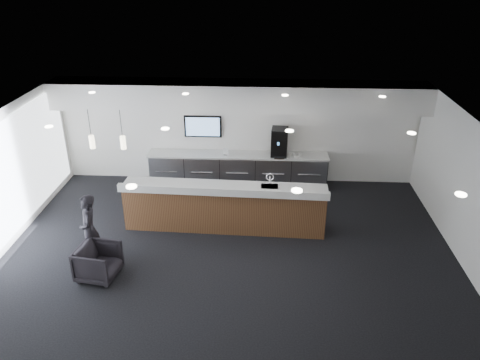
# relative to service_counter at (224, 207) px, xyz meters

# --- Properties ---
(ground) EXTENTS (10.00, 10.00, 0.00)m
(ground) POSITION_rel_service_counter_xyz_m (0.19, -1.23, -0.58)
(ground) COLOR black
(ground) RESTS_ON ground
(ceiling) EXTENTS (10.00, 8.00, 0.02)m
(ceiling) POSITION_rel_service_counter_xyz_m (0.19, -1.23, 2.42)
(ceiling) COLOR black
(ceiling) RESTS_ON back_wall
(back_wall) EXTENTS (10.00, 0.02, 3.00)m
(back_wall) POSITION_rel_service_counter_xyz_m (0.19, 2.77, 0.92)
(back_wall) COLOR white
(back_wall) RESTS_ON ground
(right_wall) EXTENTS (0.02, 8.00, 3.00)m
(right_wall) POSITION_rel_service_counter_xyz_m (5.19, -1.23, 0.92)
(right_wall) COLOR white
(right_wall) RESTS_ON ground
(soffit_bulkhead) EXTENTS (10.00, 0.90, 0.70)m
(soffit_bulkhead) POSITION_rel_service_counter_xyz_m (0.19, 2.32, 2.07)
(soffit_bulkhead) COLOR white
(soffit_bulkhead) RESTS_ON back_wall
(alcove_panel) EXTENTS (9.80, 0.06, 1.40)m
(alcove_panel) POSITION_rel_service_counter_xyz_m (0.19, 2.74, 1.02)
(alcove_panel) COLOR white
(alcove_panel) RESTS_ON back_wall
(back_credenza) EXTENTS (5.06, 0.66, 0.95)m
(back_credenza) POSITION_rel_service_counter_xyz_m (0.19, 2.41, -0.10)
(back_credenza) COLOR gray
(back_credenza) RESTS_ON ground
(wall_tv) EXTENTS (1.05, 0.08, 0.62)m
(wall_tv) POSITION_rel_service_counter_xyz_m (-0.81, 2.67, 1.07)
(wall_tv) COLOR black
(wall_tv) RESTS_ON back_wall
(pendant_left) EXTENTS (0.12, 0.12, 0.30)m
(pendant_left) POSITION_rel_service_counter_xyz_m (-2.21, -0.43, 1.67)
(pendant_left) COLOR #FFF0C6
(pendant_left) RESTS_ON ceiling
(pendant_right) EXTENTS (0.12, 0.12, 0.30)m
(pendant_right) POSITION_rel_service_counter_xyz_m (-2.91, -0.43, 1.67)
(pendant_right) COLOR #FFF0C6
(pendant_right) RESTS_ON ceiling
(ceiling_can_lights) EXTENTS (7.00, 5.00, 0.02)m
(ceiling_can_lights) POSITION_rel_service_counter_xyz_m (0.19, -1.23, 2.39)
(ceiling_can_lights) COLOR white
(ceiling_can_lights) RESTS_ON ceiling
(service_counter) EXTENTS (4.86, 0.99, 1.49)m
(service_counter) POSITION_rel_service_counter_xyz_m (0.00, 0.00, 0.00)
(service_counter) COLOR #492918
(service_counter) RESTS_ON ground
(coffee_machine) EXTENTS (0.48, 0.60, 0.78)m
(coffee_machine) POSITION_rel_service_counter_xyz_m (1.34, 2.39, 0.76)
(coffee_machine) COLOR black
(coffee_machine) RESTS_ON back_credenza
(info_sign_left) EXTENTS (0.15, 0.06, 0.20)m
(info_sign_left) POSITION_rel_service_counter_xyz_m (-0.14, 2.31, 0.47)
(info_sign_left) COLOR silver
(info_sign_left) RESTS_ON back_credenza
(info_sign_right) EXTENTS (0.19, 0.06, 0.25)m
(info_sign_right) POSITION_rel_service_counter_xyz_m (1.47, 2.31, 0.50)
(info_sign_right) COLOR silver
(info_sign_right) RESTS_ON back_credenza
(armchair) EXTENTS (0.90, 0.89, 0.72)m
(armchair) POSITION_rel_service_counter_xyz_m (-2.42, -2.04, -0.22)
(armchair) COLOR black
(armchair) RESTS_ON ground
(lounge_guest) EXTENTS (0.55, 0.68, 1.60)m
(lounge_guest) POSITION_rel_service_counter_xyz_m (-2.71, -1.52, 0.22)
(lounge_guest) COLOR black
(lounge_guest) RESTS_ON ground
(cup_0) EXTENTS (0.10, 0.10, 0.09)m
(cup_0) POSITION_rel_service_counter_xyz_m (1.92, 2.30, 0.42)
(cup_0) COLOR white
(cup_0) RESTS_ON back_credenza
(cup_1) EXTENTS (0.13, 0.13, 0.09)m
(cup_1) POSITION_rel_service_counter_xyz_m (1.78, 2.30, 0.42)
(cup_1) COLOR white
(cup_1) RESTS_ON back_credenza
(cup_2) EXTENTS (0.12, 0.12, 0.09)m
(cup_2) POSITION_rel_service_counter_xyz_m (1.64, 2.30, 0.42)
(cup_2) COLOR white
(cup_2) RESTS_ON back_credenza
(cup_3) EXTENTS (0.12, 0.12, 0.09)m
(cup_3) POSITION_rel_service_counter_xyz_m (1.50, 2.30, 0.42)
(cup_3) COLOR white
(cup_3) RESTS_ON back_credenza
(cup_4) EXTENTS (0.13, 0.13, 0.09)m
(cup_4) POSITION_rel_service_counter_xyz_m (1.36, 2.30, 0.42)
(cup_4) COLOR white
(cup_4) RESTS_ON back_credenza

